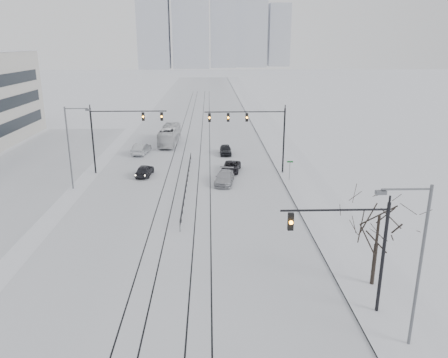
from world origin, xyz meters
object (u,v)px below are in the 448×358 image
sedan_sb_inner (145,170)px  sedan_nb_right (225,178)px  sedan_nb_front (231,167)px  sedan_sb_outer (141,149)px  bare_tree (379,223)px  box_truck (170,135)px  sedan_nb_far (226,150)px  traffic_mast_near (356,244)px

sedan_sb_inner → sedan_nb_right: sedan_nb_right is taller
sedan_nb_front → sedan_sb_outer: bearing=153.1°
sedan_sb_inner → sedan_nb_front: size_ratio=0.91×
bare_tree → sedan_sb_outer: size_ratio=1.30×
sedan_sb_inner → box_truck: bearing=-88.8°
sedan_sb_inner → sedan_nb_far: size_ratio=1.01×
sedan_nb_right → traffic_mast_near: bearing=-66.6°
sedan_nb_front → box_truck: 18.26m
traffic_mast_near → sedan_nb_far: bearing=98.7°
traffic_mast_near → sedan_nb_front: traffic_mast_near is taller
sedan_nb_right → sedan_nb_far: (0.62, 13.56, -0.01)m
sedan_sb_outer → sedan_nb_front: sedan_sb_outer is taller
sedan_sb_inner → sedan_nb_front: (10.50, 1.43, -0.07)m
traffic_mast_near → box_truck: 48.21m
box_truck → sedan_sb_outer: bearing=64.1°
sedan_nb_right → bare_tree: bearing=-59.2°
sedan_sb_inner → sedan_sb_outer: bearing=-73.3°
traffic_mast_near → sedan_sb_inner: size_ratio=1.74×
bare_tree → sedan_sb_inner: size_ratio=1.52×
sedan_sb_inner → traffic_mast_near: bearing=125.7°
sedan_sb_inner → sedan_nb_far: sedan_sb_inner is taller
sedan_sb_inner → sedan_nb_right: (9.51, -3.31, 0.01)m
sedan_nb_right → sedan_nb_far: size_ratio=1.20×
sedan_nb_far → bare_tree: bearing=-77.0°
bare_tree → sedan_nb_front: 28.39m
sedan_sb_outer → sedan_nb_right: bearing=138.1°
traffic_mast_near → sedan_nb_right: traffic_mast_near is taller
sedan_nb_front → box_truck: size_ratio=0.44×
sedan_sb_outer → sedan_nb_far: 12.14m
bare_tree → box_truck: (-16.91, 42.86, -3.08)m
sedan_sb_outer → box_truck: bearing=-109.8°
bare_tree → sedan_sb_inner: 31.74m
sedan_sb_outer → sedan_sb_inner: bearing=109.4°
sedan_nb_far → box_truck: (-8.58, 7.08, 0.73)m
traffic_mast_near → sedan_nb_far: 39.43m
sedan_nb_right → box_truck: bearing=119.9°
traffic_mast_near → sedan_sb_inner: bearing=119.4°
sedan_sb_outer → sedan_nb_far: (12.12, -0.65, -0.09)m
sedan_nb_right → box_truck: box_truck is taller
traffic_mast_near → sedan_nb_right: (-6.54, 25.24, -3.87)m
sedan_sb_inner → sedan_nb_right: 10.07m
sedan_sb_outer → bare_tree: bearing=128.4°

